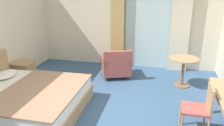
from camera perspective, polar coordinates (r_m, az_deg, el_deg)
name	(u,v)px	position (r m, az deg, el deg)	size (l,w,h in m)	color
wall_back	(126,22)	(6.65, 3.69, 10.49)	(5.47, 0.12, 2.63)	beige
balcony_glass_door	(148,29)	(6.52, 9.25, 8.71)	(1.31, 0.02, 2.32)	silver
curtain_panel_left	(118,26)	(6.53, 1.43, 9.48)	(0.39, 0.10, 2.43)	tan
curtain_panel_right	(180,28)	(6.42, 17.10, 8.48)	(0.52, 0.10, 2.43)	beige
bed	(24,99)	(4.61, -21.77, -8.69)	(2.13, 1.90, 0.95)	tan
nightstand	(23,72)	(6.11, -21.82, -2.05)	(0.50, 0.45, 0.50)	tan
desk_chair	(200,107)	(3.85, 21.79, -10.43)	(0.44, 0.42, 0.88)	#9E4C47
armchair_by_window	(116,65)	(5.90, 1.12, -0.60)	(0.93, 0.95, 0.79)	#9E4C47
round_cafe_table	(184,65)	(5.56, 17.91, -0.54)	(0.70, 0.70, 0.71)	tan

